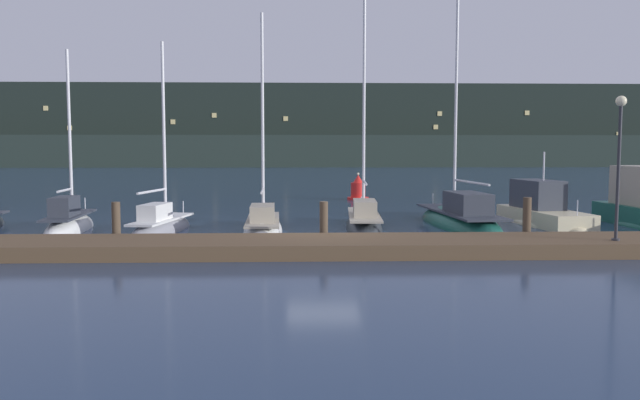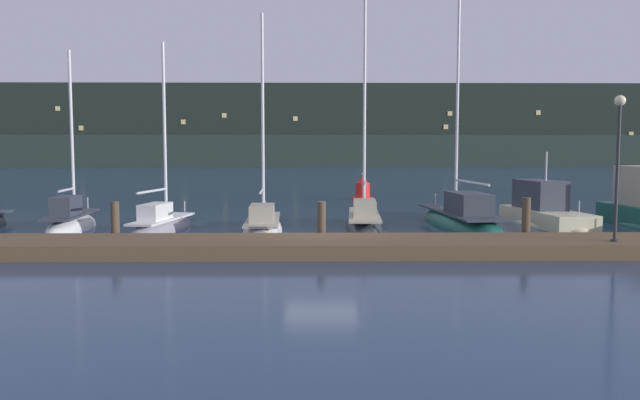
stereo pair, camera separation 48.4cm
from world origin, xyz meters
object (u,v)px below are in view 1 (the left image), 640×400
at_px(sailboat_berth_4, 263,228).
at_px(dock_lamppost, 619,145).
at_px(sailboat_berth_6, 460,223).
at_px(channel_buoy, 358,190).
at_px(motorboat_berth_7, 542,217).
at_px(sailboat_berth_3, 161,229).
at_px(sailboat_berth_2, 69,227).
at_px(sailboat_berth_5, 364,225).

bearing_deg(sailboat_berth_4, dock_lamppost, -27.53).
height_order(sailboat_berth_6, channel_buoy, sailboat_berth_6).
bearing_deg(channel_buoy, dock_lamppost, -73.94).
bearing_deg(sailboat_berth_4, motorboat_berth_7, 9.01).
relative_size(sailboat_berth_3, sailboat_berth_4, 0.87).
bearing_deg(channel_buoy, sailboat_berth_2, -131.30).
relative_size(sailboat_berth_2, sailboat_berth_5, 0.79).
bearing_deg(sailboat_berth_2, sailboat_berth_6, 3.55).
distance_m(sailboat_berth_4, dock_lamppost, 12.80).
xyz_separation_m(sailboat_berth_6, motorboat_berth_7, (3.69, 0.57, 0.19)).
height_order(sailboat_berth_2, channel_buoy, sailboat_berth_2).
xyz_separation_m(sailboat_berth_4, channel_buoy, (5.10, 14.74, 0.48)).
bearing_deg(channel_buoy, motorboat_berth_7, -62.73).
relative_size(sailboat_berth_5, sailboat_berth_6, 0.83).
bearing_deg(sailboat_berth_5, sailboat_berth_4, -169.64).
height_order(sailboat_berth_2, sailboat_berth_6, sailboat_berth_6).
bearing_deg(motorboat_berth_7, sailboat_berth_6, -171.25).
bearing_deg(sailboat_berth_4, sailboat_berth_5, 10.36).
height_order(sailboat_berth_2, sailboat_berth_5, sailboat_berth_5).
height_order(channel_buoy, dock_lamppost, dock_lamppost).
xyz_separation_m(sailboat_berth_3, sailboat_berth_4, (3.91, 0.10, -0.01)).
bearing_deg(sailboat_berth_3, sailboat_berth_2, 173.39).
relative_size(sailboat_berth_5, motorboat_berth_7, 1.63).
distance_m(sailboat_berth_3, sailboat_berth_5, 7.96).
bearing_deg(sailboat_berth_6, sailboat_berth_3, -173.36).
distance_m(sailboat_berth_3, motorboat_berth_7, 15.77).
bearing_deg(sailboat_berth_6, sailboat_berth_4, -170.87).
bearing_deg(sailboat_berth_6, dock_lamppost, -67.27).
distance_m(sailboat_berth_2, motorboat_berth_7, 19.36).
bearing_deg(sailboat_berth_3, motorboat_berth_7, 7.14).
bearing_deg(sailboat_berth_3, sailboat_berth_4, 1.44).
xyz_separation_m(sailboat_berth_4, motorboat_berth_7, (11.74, 1.86, 0.21)).
distance_m(sailboat_berth_2, sailboat_berth_3, 3.68).
bearing_deg(sailboat_berth_6, sailboat_berth_2, -176.45).
height_order(sailboat_berth_3, sailboat_berth_6, sailboat_berth_6).
xyz_separation_m(motorboat_berth_7, dock_lamppost, (-0.75, -7.59, 2.99)).
distance_m(sailboat_berth_6, channel_buoy, 13.77).
distance_m(motorboat_berth_7, channel_buoy, 14.49).
bearing_deg(sailboat_berth_5, sailboat_berth_6, 7.91).
relative_size(sailboat_berth_2, sailboat_berth_6, 0.65).
xyz_separation_m(sailboat_berth_2, channel_buoy, (12.66, 14.41, 0.45)).
distance_m(sailboat_berth_6, dock_lamppost, 8.25).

